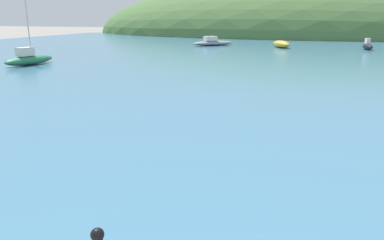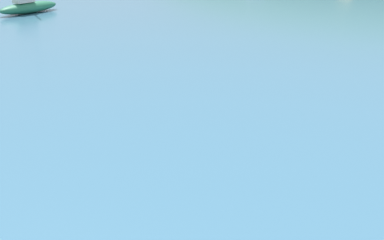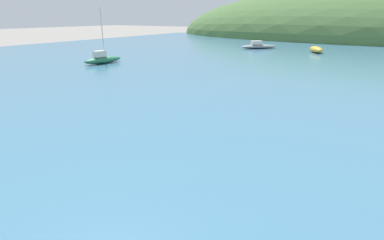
{
  "view_description": "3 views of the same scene",
  "coord_description": "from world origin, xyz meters",
  "px_view_note": "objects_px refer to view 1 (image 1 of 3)",
  "views": [
    {
      "loc": [
        -0.9,
        -0.95,
        2.94
      ],
      "look_at": [
        -2.84,
        5.37,
        1.11
      ],
      "focal_mm": 35.0,
      "sensor_mm": 36.0,
      "label": 1
    },
    {
      "loc": [
        0.56,
        -0.12,
        3.65
      ],
      "look_at": [
        -1.92,
        5.3,
        1.26
      ],
      "focal_mm": 42.0,
      "sensor_mm": 36.0,
      "label": 2
    },
    {
      "loc": [
        3.02,
        0.41,
        3.95
      ],
      "look_at": [
        -1.24,
        7.14,
        1.17
      ],
      "focal_mm": 28.0,
      "sensor_mm": 36.0,
      "label": 3
    }
  ],
  "objects_px": {
    "boat_green_fishing": "(368,46)",
    "boat_blue_hull": "(29,59)",
    "boat_white_sailboat": "(281,44)",
    "boat_mid_harbor": "(213,43)"
  },
  "relations": [
    {
      "from": "boat_blue_hull",
      "to": "boat_mid_harbor",
      "type": "height_order",
      "value": "boat_blue_hull"
    },
    {
      "from": "boat_green_fishing",
      "to": "boat_white_sailboat",
      "type": "bearing_deg",
      "value": 178.77
    },
    {
      "from": "boat_white_sailboat",
      "to": "boat_blue_hull",
      "type": "bearing_deg",
      "value": -127.33
    },
    {
      "from": "boat_green_fishing",
      "to": "boat_mid_harbor",
      "type": "height_order",
      "value": "boat_green_fishing"
    },
    {
      "from": "boat_blue_hull",
      "to": "boat_mid_harbor",
      "type": "xyz_separation_m",
      "value": [
        6.89,
        18.76,
        -0.06
      ]
    },
    {
      "from": "boat_green_fishing",
      "to": "boat_blue_hull",
      "type": "distance_m",
      "value": 27.84
    },
    {
      "from": "boat_blue_hull",
      "to": "boat_green_fishing",
      "type": "bearing_deg",
      "value": 40.04
    },
    {
      "from": "boat_white_sailboat",
      "to": "boat_green_fishing",
      "type": "height_order",
      "value": "boat_green_fishing"
    },
    {
      "from": "boat_white_sailboat",
      "to": "boat_mid_harbor",
      "type": "xyz_separation_m",
      "value": [
        -6.89,
        0.69,
        -0.03
      ]
    },
    {
      "from": "boat_white_sailboat",
      "to": "boat_blue_hull",
      "type": "height_order",
      "value": "boat_blue_hull"
    }
  ]
}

